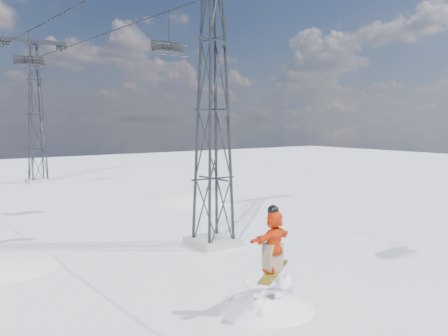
# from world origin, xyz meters

# --- Properties ---
(ground) EXTENTS (120.00, 120.00, 0.00)m
(ground) POSITION_xyz_m (0.00, 0.00, 0.00)
(ground) COLOR white
(ground) RESTS_ON ground
(lift_tower_near) EXTENTS (5.20, 1.80, 11.43)m
(lift_tower_near) POSITION_xyz_m (0.80, 8.00, 5.47)
(lift_tower_near) COLOR #999999
(lift_tower_near) RESTS_ON ground
(lift_tower_far) EXTENTS (5.20, 1.80, 11.43)m
(lift_tower_far) POSITION_xyz_m (0.80, 33.00, 5.47)
(lift_tower_far) COLOR #999999
(lift_tower_far) RESTS_ON ground
(haul_cables) EXTENTS (4.46, 51.00, 0.06)m
(haul_cables) POSITION_xyz_m (0.80, 19.50, 10.85)
(haul_cables) COLOR black
(haul_cables) RESTS_ON ground
(lift_chair_mid) EXTENTS (1.92, 0.55, 2.38)m
(lift_chair_mid) POSITION_xyz_m (3.00, 15.35, 8.95)
(lift_chair_mid) COLOR black
(lift_chair_mid) RESTS_ON ground
(lift_chair_far) EXTENTS (1.93, 0.56, 2.40)m
(lift_chair_far) POSITION_xyz_m (-1.40, 26.03, 8.93)
(lift_chair_far) COLOR black
(lift_chair_far) RESTS_ON ground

